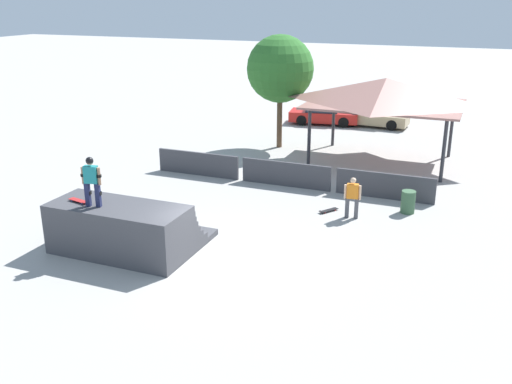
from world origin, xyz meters
The scene contains 12 objects.
ground_plane centered at (0.00, 0.00, 0.00)m, with size 160.00×160.00×0.00m, color #A3A09B.
quarter_pipe_ramp centered at (-2.98, -0.34, 0.71)m, with size 4.38×3.39×1.60m.
skater_on_deck centered at (-3.61, -0.94, 2.50)m, with size 0.68×0.29×1.56m.
skateboard_on_deck centered at (-4.24, -0.82, 1.66)m, with size 0.78×0.35×0.09m.
bystander_walking centered at (3.05, 5.07, 0.85)m, with size 0.62×0.27×1.54m.
skateboard_on_ground centered at (2.11, 5.33, 0.06)m, with size 0.62×0.80×0.09m.
barrier_fence centered at (-0.37, 7.63, 0.53)m, with size 12.25×0.12×1.05m.
pavilion_shelter centered at (2.70, 12.85, 3.39)m, with size 7.04×5.21×4.04m.
tree_beside_pavilion centered at (-2.85, 13.68, 4.10)m, with size 3.44×3.44×5.84m.
trash_bin centered at (4.88, 6.36, 0.42)m, with size 0.52×0.52×0.85m, color #385B3D.
parked_car_red centered at (-2.21, 20.15, 0.60)m, with size 4.45×2.35×1.27m.
parked_car_tan centered at (0.85, 20.66, 0.60)m, with size 4.13×1.89×1.27m.
Camera 1 is at (7.08, -14.17, 7.73)m, focal length 40.00 mm.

